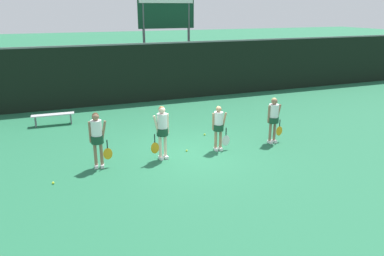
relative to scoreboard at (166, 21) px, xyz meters
The scene contains 13 objects.
ground_plane 10.47m from the scoreboard, 102.72° to the right, with size 140.00×140.00×0.00m, color #216642.
fence_windscreen 3.68m from the scoreboard, 143.11° to the right, with size 60.00×0.08×3.09m.
scoreboard is the anchor object (origin of this frame).
bench_courtside 8.56m from the scoreboard, 147.20° to the right, with size 1.75×0.41×0.47m.
player_0 11.25m from the scoreboard, 119.28° to the right, with size 0.66×0.38×1.78m.
player_1 10.48m from the scoreboard, 108.77° to the right, with size 0.65×0.38×1.80m.
player_2 10.04m from the scoreboard, 97.06° to the right, with size 0.64×0.36×1.60m.
player_3 10.02m from the scoreboard, 83.82° to the right, with size 0.67×0.40×1.71m.
tennis_ball_0 8.88m from the scoreboard, 97.24° to the right, with size 0.07×0.07×0.07m, color #CCE033.
tennis_ball_1 11.04m from the scoreboard, 120.13° to the right, with size 0.07×0.07×0.07m, color #CCE033.
tennis_ball_2 12.85m from the scoreboard, 123.37° to the right, with size 0.07×0.07×0.07m, color #CCE033.
tennis_ball_3 9.27m from the scoreboard, 93.67° to the right, with size 0.07×0.07×0.07m, color #CCE033.
tennis_ball_4 10.30m from the scoreboard, 103.85° to the right, with size 0.07×0.07×0.07m, color #CCE033.
Camera 1 is at (-4.40, -11.23, 4.80)m, focal length 35.00 mm.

